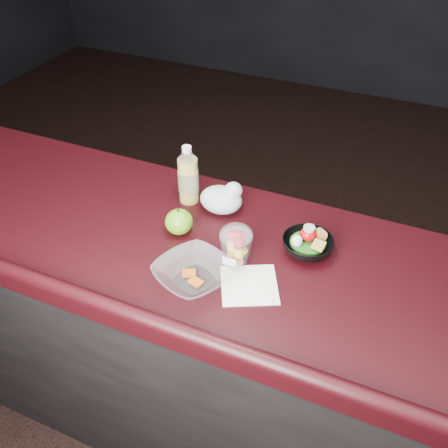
{
  "coord_description": "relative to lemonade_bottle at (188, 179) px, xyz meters",
  "views": [
    {
      "loc": [
        0.49,
        -0.77,
        2.06
      ],
      "look_at": [
        0.01,
        0.33,
        1.1
      ],
      "focal_mm": 40.0,
      "sensor_mm": 36.0,
      "label": 1
    }
  ],
  "objects": [
    {
      "name": "counter",
      "position": [
        0.2,
        -0.19,
        -0.6
      ],
      "size": [
        4.06,
        0.71,
        1.02
      ],
      "color": "black",
      "rests_on": "ground"
    },
    {
      "name": "lemonade_bottle",
      "position": [
        0.0,
        0.0,
        0.0
      ],
      "size": [
        0.07,
        0.07,
        0.22
      ],
      "color": "gold",
      "rests_on": "counter"
    },
    {
      "name": "fruit_cup",
      "position": [
        0.28,
        -0.24,
        -0.02
      ],
      "size": [
        0.1,
        0.1,
        0.14
      ],
      "color": "white",
      "rests_on": "counter"
    },
    {
      "name": "green_apple",
      "position": [
        0.05,
        -0.17,
        -0.05
      ],
      "size": [
        0.09,
        0.09,
        0.09
      ],
      "color": "#40860F",
      "rests_on": "counter"
    },
    {
      "name": "plastic_bag",
      "position": [
        0.13,
        -0.01,
        -0.04
      ],
      "size": [
        0.15,
        0.12,
        0.11
      ],
      "color": "silver",
      "rests_on": "counter"
    },
    {
      "name": "snack_bowl",
      "position": [
        0.46,
        -0.1,
        -0.06
      ],
      "size": [
        0.16,
        0.16,
        0.09
      ],
      "rotation": [
        0.0,
        0.0,
        -0.02
      ],
      "color": "black",
      "rests_on": "counter"
    },
    {
      "name": "takeout_bowl",
      "position": [
        0.19,
        -0.35,
        -0.06
      ],
      "size": [
        0.28,
        0.28,
        0.05
      ],
      "rotation": [
        0.0,
        0.0,
        -0.42
      ],
      "color": "silver",
      "rests_on": "counter"
    },
    {
      "name": "paper_napkin",
      "position": [
        0.35,
        -0.31,
        -0.09
      ],
      "size": [
        0.21,
        0.21,
        0.0
      ],
      "primitive_type": "cube",
      "rotation": [
        0.0,
        0.0,
        0.46
      ],
      "color": "white",
      "rests_on": "counter"
    }
  ]
}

